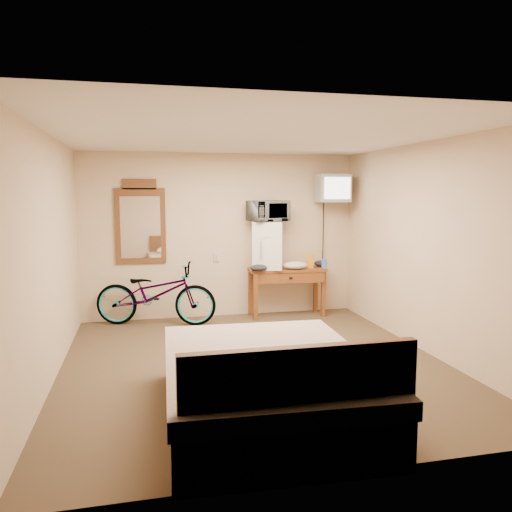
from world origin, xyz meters
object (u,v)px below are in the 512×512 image
microwave (268,211)px  wall_mirror (140,223)px  desk (287,277)px  bed (268,385)px  blue_cup (324,263)px  crt_television (332,188)px  mini_fridge (268,245)px  bicycle (156,294)px

microwave → wall_mirror: 1.91m
desk → bed: (-1.17, -3.37, -0.32)m
blue_cup → crt_television: 1.17m
mini_fridge → microwave: (0.00, 0.00, 0.52)m
blue_cup → bed: (-1.74, -3.29, -0.53)m
mini_fridge → wall_mirror: size_ratio=0.59×
desk → blue_cup: (0.56, -0.08, 0.21)m
crt_television → bed: size_ratio=0.26×
bicycle → desk: bearing=-72.6°
bed → desk: bearing=70.8°
mini_fridge → crt_television: size_ratio=1.22×
blue_cup → crt_television: (0.15, 0.10, 1.15)m
mini_fridge → microwave: bearing=56.3°
blue_cup → wall_mirror: size_ratio=0.11×
microwave → crt_television: (1.01, -0.03, 0.34)m
mini_fridge → bed: size_ratio=0.32×
mini_fridge → bed: mini_fridge is taller
mini_fridge → bed: 3.62m
microwave → bed: 3.77m
wall_mirror → microwave: bearing=-6.7°
crt_television → bed: crt_television is taller
crt_television → bed: 4.23m
mini_fridge → bicycle: mini_fridge is taller
blue_cup → bicycle: bearing=179.4°
wall_mirror → bed: 3.96m
microwave → desk: bearing=-27.4°
crt_television → wall_mirror: crt_television is taller
microwave → crt_television: crt_television is taller
desk → bicycle: size_ratio=0.69×
desk → bed: 3.58m
microwave → bed: bearing=-122.7°
blue_cup → crt_television: size_ratio=0.24×
desk → bed: bearing=-109.2°
desk → bed: bed is taller
desk → blue_cup: 0.61m
desk → crt_television: 1.54m
crt_television → bed: (-1.89, -3.39, -1.68)m
mini_fridge → blue_cup: 0.92m
desk → bicycle: bicycle is taller
bed → mini_fridge: bearing=75.7°
mini_fridge → crt_television: (1.01, -0.03, 0.86)m
desk → blue_cup: bearing=-8.3°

